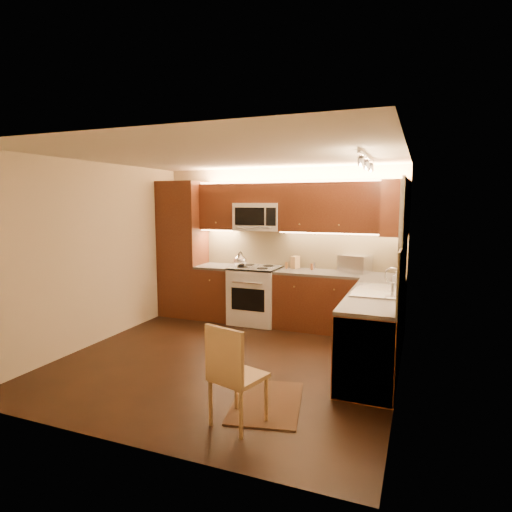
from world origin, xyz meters
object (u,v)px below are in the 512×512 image
at_px(kettle, 240,259).
at_px(soap_bottle, 396,278).
at_px(stove, 256,295).
at_px(toaster_oven, 355,264).
at_px(knife_block, 295,262).
at_px(dining_chair, 238,374).
at_px(sink, 377,285).
at_px(microwave, 259,217).

xyz_separation_m(kettle, soap_bottle, (2.42, -0.49, -0.06)).
height_order(stove, toaster_oven, toaster_oven).
bearing_deg(knife_block, toaster_oven, 15.59).
height_order(kettle, dining_chair, kettle).
bearing_deg(sink, microwave, 147.79).
relative_size(toaster_oven, dining_chair, 0.47).
relative_size(kettle, knife_block, 1.27).
relative_size(knife_block, dining_chair, 0.21).
relative_size(stove, dining_chair, 1.00).
height_order(stove, sink, sink).
bearing_deg(dining_chair, microwave, 124.63).
distance_m(microwave, sink, 2.48).
height_order(microwave, dining_chair, microwave).
bearing_deg(soap_bottle, toaster_oven, 142.84).
xyz_separation_m(sink, toaster_oven, (-0.45, 1.30, 0.06)).
distance_m(stove, microwave, 1.27).
height_order(toaster_oven, dining_chair, toaster_oven).
bearing_deg(soap_bottle, kettle, -179.26).
distance_m(stove, dining_chair, 3.20).
xyz_separation_m(microwave, soap_bottle, (2.19, -0.70, -0.74)).
height_order(microwave, sink, microwave).
bearing_deg(toaster_oven, sink, -53.10).
height_order(stove, dining_chair, dining_chair).
bearing_deg(kettle, knife_block, 20.14).
xyz_separation_m(kettle, knife_block, (0.84, 0.28, -0.05)).
xyz_separation_m(knife_block, soap_bottle, (1.59, -0.77, -0.02)).
height_order(microwave, toaster_oven, microwave).
relative_size(sink, kettle, 3.45).
relative_size(microwave, toaster_oven, 1.75).
distance_m(toaster_oven, soap_bottle, 0.98).
distance_m(stove, sink, 2.35).
height_order(toaster_oven, knife_block, toaster_oven).
relative_size(microwave, soap_bottle, 4.59).
relative_size(toaster_oven, soap_bottle, 2.63).
bearing_deg(knife_block, soap_bottle, -8.50).
bearing_deg(toaster_oven, knife_block, -163.90).
bearing_deg(soap_bottle, microwave, 174.28).
relative_size(kettle, toaster_oven, 0.57).
distance_m(sink, soap_bottle, 0.59).
bearing_deg(kettle, sink, -23.57).
bearing_deg(knife_block, dining_chair, -65.08).
bearing_deg(dining_chair, toaster_oven, 97.34).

